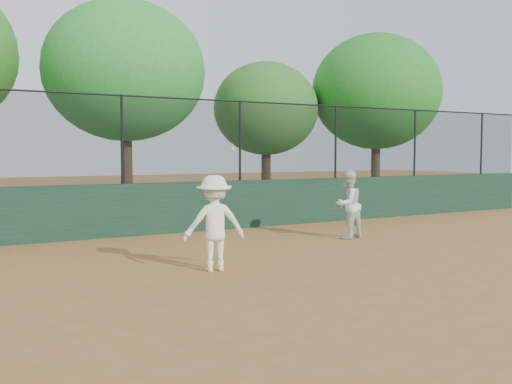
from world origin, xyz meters
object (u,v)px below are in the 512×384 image
player_second (348,204)px  player_main (214,223)px  tree_2 (125,71)px  tree_3 (266,109)px  tree_4 (377,92)px

player_second → player_main: 4.38m
player_main → tree_2: 10.26m
player_second → tree_3: bearing=-123.0°
player_second → tree_3: tree_3 is taller
player_second → tree_4: 10.95m
tree_3 → player_main: bearing=-124.6°
player_second → tree_3: size_ratio=0.29×
tree_2 → tree_4: bearing=-2.7°
player_main → tree_3: size_ratio=0.38×
tree_3 → tree_4: size_ratio=0.80×
tree_3 → tree_4: (4.40, -1.09, 0.75)m
tree_4 → tree_2: bearing=177.3°
player_main → tree_4: (11.36, 9.01, 3.50)m
tree_2 → tree_3: (5.51, 0.63, -0.93)m
player_second → tree_4: size_ratio=0.23×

